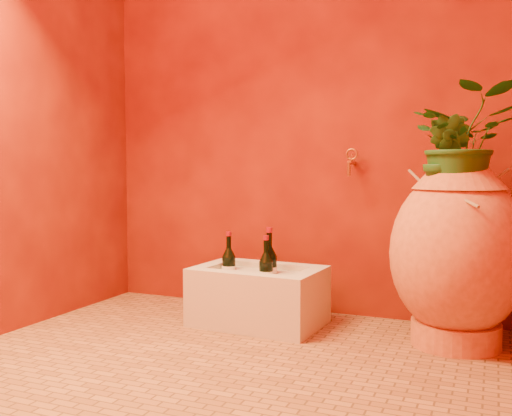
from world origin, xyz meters
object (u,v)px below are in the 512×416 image
at_px(wall_tap, 351,161).
at_px(wine_bottle_c, 266,274).
at_px(amphora, 457,252).
at_px(stone_basin, 258,297).
at_px(wine_bottle_a, 229,268).
at_px(wine_bottle_b, 269,270).

bearing_deg(wall_tap, wine_bottle_c, -137.32).
bearing_deg(amphora, stone_basin, -178.63).
bearing_deg(wall_tap, stone_basin, -143.74).
xyz_separation_m(wine_bottle_a, wine_bottle_b, (0.24, -0.01, 0.01)).
relative_size(wine_bottle_a, wine_bottle_b, 0.90).
xyz_separation_m(amphora, wine_bottle_a, (-1.15, 0.01, -0.15)).
xyz_separation_m(stone_basin, wine_bottle_a, (-0.19, 0.04, 0.13)).
height_order(wine_bottle_b, wall_tap, wall_tap).
bearing_deg(wine_bottle_c, amphora, 3.18).
height_order(stone_basin, wine_bottle_b, wine_bottle_b).
bearing_deg(wine_bottle_a, wine_bottle_b, -3.55).
relative_size(wine_bottle_a, wall_tap, 2.08).
bearing_deg(wall_tap, wine_bottle_a, -156.13).
height_order(amphora, stone_basin, amphora).
bearing_deg(amphora, wine_bottle_b, -179.88).
relative_size(stone_basin, wine_bottle_b, 1.95).
distance_m(wine_bottle_a, wall_tap, 0.86).
bearing_deg(wall_tap, amphora, -26.30).
bearing_deg(stone_basin, wine_bottle_c, -27.26).
distance_m(amphora, stone_basin, 1.00).
bearing_deg(wine_bottle_b, stone_basin, -157.55).
distance_m(amphora, wine_bottle_b, 0.92).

